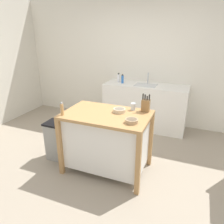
{
  "coord_description": "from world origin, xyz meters",
  "views": [
    {
      "loc": [
        1.21,
        -2.51,
        1.98
      ],
      "look_at": [
        0.11,
        0.2,
        0.85
      ],
      "focal_mm": 34.48,
      "sensor_mm": 36.0,
      "label": 1
    }
  ],
  "objects_px": {
    "bowl_stoneware_deep": "(119,110)",
    "pepper_grinder": "(62,109)",
    "bottle_dish_soap": "(118,78)",
    "kitchen_island": "(107,139)",
    "trash_bin": "(58,141)",
    "bowl_ceramic_small": "(132,121)",
    "knife_block": "(146,105)",
    "bottle_hand_soap": "(122,79)",
    "sink_faucet": "(148,78)",
    "drinking_cup": "(133,107)"
  },
  "relations": [
    {
      "from": "bowl_stoneware_deep",
      "to": "sink_faucet",
      "type": "bearing_deg",
      "value": 90.12
    },
    {
      "from": "knife_block",
      "to": "kitchen_island",
      "type": "bearing_deg",
      "value": -149.6
    },
    {
      "from": "knife_block",
      "to": "bottle_dish_soap",
      "type": "bearing_deg",
      "value": 123.11
    },
    {
      "from": "pepper_grinder",
      "to": "trash_bin",
      "type": "relative_size",
      "value": 0.29
    },
    {
      "from": "bowl_ceramic_small",
      "to": "sink_faucet",
      "type": "relative_size",
      "value": 0.73
    },
    {
      "from": "knife_block",
      "to": "bowl_ceramic_small",
      "type": "relative_size",
      "value": 1.58
    },
    {
      "from": "pepper_grinder",
      "to": "sink_faucet",
      "type": "relative_size",
      "value": 0.84
    },
    {
      "from": "pepper_grinder",
      "to": "bowl_ceramic_small",
      "type": "bearing_deg",
      "value": 6.34
    },
    {
      "from": "kitchen_island",
      "to": "trash_bin",
      "type": "relative_size",
      "value": 1.89
    },
    {
      "from": "drinking_cup",
      "to": "trash_bin",
      "type": "relative_size",
      "value": 0.16
    },
    {
      "from": "sink_faucet",
      "to": "kitchen_island",
      "type": "bearing_deg",
      "value": -94.46
    },
    {
      "from": "knife_block",
      "to": "drinking_cup",
      "type": "distance_m",
      "value": 0.18
    },
    {
      "from": "drinking_cup",
      "to": "sink_faucet",
      "type": "height_order",
      "value": "sink_faucet"
    },
    {
      "from": "bowl_stoneware_deep",
      "to": "trash_bin",
      "type": "bearing_deg",
      "value": -171.91
    },
    {
      "from": "bowl_stoneware_deep",
      "to": "drinking_cup",
      "type": "xyz_separation_m",
      "value": [
        0.15,
        0.16,
        0.02
      ]
    },
    {
      "from": "bowl_stoneware_deep",
      "to": "trash_bin",
      "type": "xyz_separation_m",
      "value": [
        -0.98,
        -0.14,
        -0.61
      ]
    },
    {
      "from": "bowl_ceramic_small",
      "to": "pepper_grinder",
      "type": "bearing_deg",
      "value": -173.66
    },
    {
      "from": "kitchen_island",
      "to": "drinking_cup",
      "type": "relative_size",
      "value": 11.84
    },
    {
      "from": "pepper_grinder",
      "to": "bottle_dish_soap",
      "type": "height_order",
      "value": "bottle_dish_soap"
    },
    {
      "from": "pepper_grinder",
      "to": "bottle_dish_soap",
      "type": "distance_m",
      "value": 1.99
    },
    {
      "from": "bowl_stoneware_deep",
      "to": "bottle_dish_soap",
      "type": "bearing_deg",
      "value": 110.85
    },
    {
      "from": "sink_faucet",
      "to": "drinking_cup",
      "type": "bearing_deg",
      "value": -84.37
    },
    {
      "from": "trash_bin",
      "to": "knife_block",
      "type": "bearing_deg",
      "value": 13.08
    },
    {
      "from": "kitchen_island",
      "to": "bottle_dish_soap",
      "type": "relative_size",
      "value": 6.26
    },
    {
      "from": "knife_block",
      "to": "bottle_dish_soap",
      "type": "xyz_separation_m",
      "value": [
        -0.94,
        1.44,
        0.02
      ]
    },
    {
      "from": "knife_block",
      "to": "bowl_ceramic_small",
      "type": "bearing_deg",
      "value": -98.15
    },
    {
      "from": "kitchen_island",
      "to": "bottle_hand_soap",
      "type": "bearing_deg",
      "value": 102.03
    },
    {
      "from": "bowl_stoneware_deep",
      "to": "pepper_grinder",
      "type": "xyz_separation_m",
      "value": [
        -0.68,
        -0.39,
        0.06
      ]
    },
    {
      "from": "knife_block",
      "to": "bowl_stoneware_deep",
      "type": "distance_m",
      "value": 0.37
    },
    {
      "from": "pepper_grinder",
      "to": "trash_bin",
      "type": "bearing_deg",
      "value": 140.96
    },
    {
      "from": "kitchen_island",
      "to": "pepper_grinder",
      "type": "xyz_separation_m",
      "value": [
        -0.53,
        -0.27,
        0.48
      ]
    },
    {
      "from": "bottle_hand_soap",
      "to": "bottle_dish_soap",
      "type": "relative_size",
      "value": 0.97
    },
    {
      "from": "kitchen_island",
      "to": "sink_faucet",
      "type": "relative_size",
      "value": 5.4
    },
    {
      "from": "knife_block",
      "to": "bottle_hand_soap",
      "type": "height_order",
      "value": "knife_block"
    },
    {
      "from": "trash_bin",
      "to": "pepper_grinder",
      "type": "bearing_deg",
      "value": -39.04
    },
    {
      "from": "knife_block",
      "to": "drinking_cup",
      "type": "bearing_deg",
      "value": -178.7
    },
    {
      "from": "drinking_cup",
      "to": "pepper_grinder",
      "type": "distance_m",
      "value": 0.99
    },
    {
      "from": "kitchen_island",
      "to": "bowl_ceramic_small",
      "type": "xyz_separation_m",
      "value": [
        0.41,
        -0.17,
        0.42
      ]
    },
    {
      "from": "bottle_dish_soap",
      "to": "knife_block",
      "type": "bearing_deg",
      "value": -56.89
    },
    {
      "from": "bowl_ceramic_small",
      "to": "pepper_grinder",
      "type": "relative_size",
      "value": 0.88
    },
    {
      "from": "bowl_stoneware_deep",
      "to": "trash_bin",
      "type": "relative_size",
      "value": 0.27
    },
    {
      "from": "bowl_stoneware_deep",
      "to": "drinking_cup",
      "type": "distance_m",
      "value": 0.22
    },
    {
      "from": "pepper_grinder",
      "to": "trash_bin",
      "type": "height_order",
      "value": "pepper_grinder"
    },
    {
      "from": "bottle_hand_soap",
      "to": "kitchen_island",
      "type": "bearing_deg",
      "value": -77.97
    },
    {
      "from": "trash_bin",
      "to": "drinking_cup",
      "type": "bearing_deg",
      "value": 14.87
    },
    {
      "from": "kitchen_island",
      "to": "drinking_cup",
      "type": "bearing_deg",
      "value": 42.85
    },
    {
      "from": "trash_bin",
      "to": "kitchen_island",
      "type": "bearing_deg",
      "value": 1.78
    },
    {
      "from": "bowl_stoneware_deep",
      "to": "bowl_ceramic_small",
      "type": "bearing_deg",
      "value": -46.89
    },
    {
      "from": "bowl_stoneware_deep",
      "to": "bottle_dish_soap",
      "type": "distance_m",
      "value": 1.72
    },
    {
      "from": "bowl_ceramic_small",
      "to": "bottle_hand_soap",
      "type": "bearing_deg",
      "value": 112.75
    }
  ]
}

